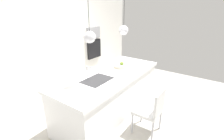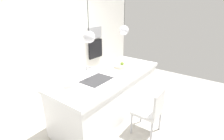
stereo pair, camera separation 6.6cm
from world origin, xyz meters
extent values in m
plane|color=#BCB7AD|center=(0.00, 0.00, 0.00)|extent=(6.60, 6.60, 0.00)
cube|color=silver|center=(0.00, 1.65, 1.30)|extent=(6.00, 0.10, 2.60)
cube|color=white|center=(0.00, 0.00, 0.44)|extent=(2.42, 0.95, 0.88)
cube|color=white|center=(0.00, 0.00, 0.91)|extent=(2.48, 1.01, 0.06)
cube|color=#2D2D30|center=(-0.37, 0.00, 0.94)|extent=(0.56, 0.40, 0.02)
cylinder|color=silver|center=(-0.37, 0.24, 1.05)|extent=(0.02, 0.02, 0.22)
cylinder|color=silver|center=(-0.37, 0.16, 1.15)|extent=(0.02, 0.16, 0.02)
cylinder|color=beige|center=(0.43, 0.03, 0.97)|extent=(0.27, 0.27, 0.06)
sphere|color=olive|center=(0.47, 0.00, 1.03)|extent=(0.08, 0.08, 0.08)
cube|color=#9E9EA3|center=(1.35, 1.58, 1.46)|extent=(0.54, 0.08, 0.34)
cube|color=black|center=(1.35, 1.58, 0.96)|extent=(0.56, 0.08, 0.56)
cube|color=silver|center=(-0.03, -0.88, 0.44)|extent=(0.46, 0.45, 0.06)
cube|color=silver|center=(-0.03, -1.08, 0.68)|extent=(0.43, 0.05, 0.42)
cylinder|color=#B2B2B7|center=(0.16, -0.68, 0.20)|extent=(0.04, 0.04, 0.41)
cylinder|color=#B2B2B7|center=(-0.23, -0.69, 0.20)|extent=(0.04, 0.04, 0.41)
cylinder|color=#B2B2B7|center=(0.17, -1.07, 0.20)|extent=(0.04, 0.04, 0.41)
cylinder|color=#B2B2B7|center=(-0.22, -1.07, 0.20)|extent=(0.04, 0.04, 0.41)
sphere|color=silver|center=(-0.52, 0.00, 1.74)|extent=(0.19, 0.19, 0.19)
cylinder|color=black|center=(-0.52, 0.00, 2.14)|extent=(0.01, 0.01, 0.60)
sphere|color=silver|center=(0.52, 0.00, 1.74)|extent=(0.19, 0.19, 0.19)
cylinder|color=black|center=(0.52, 0.00, 2.14)|extent=(0.01, 0.01, 0.60)
camera|label=1|loc=(-2.51, -1.86, 2.20)|focal=27.09mm
camera|label=2|loc=(-2.47, -1.91, 2.20)|focal=27.09mm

